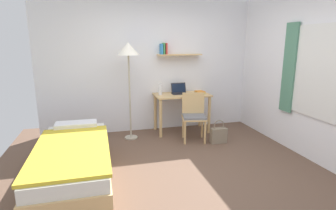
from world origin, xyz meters
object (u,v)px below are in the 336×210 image
at_px(water_bottle, 160,89).
at_px(book_stack, 200,92).
at_px(laptop, 179,91).
at_px(desk, 182,101).
at_px(handbag, 218,135).
at_px(standing_lamp, 128,54).
at_px(desk_chair, 194,115).
at_px(bed, 74,161).

height_order(water_bottle, book_stack, water_bottle).
bearing_deg(water_bottle, laptop, 7.99).
bearing_deg(desk, handbag, -60.21).
bearing_deg(laptop, standing_lamp, -167.50).
height_order(laptop, water_bottle, water_bottle).
relative_size(water_bottle, handbag, 0.54).
xyz_separation_m(water_bottle, book_stack, (0.82, -0.01, -0.09)).
xyz_separation_m(water_bottle, handbag, (0.88, -0.80, -0.73)).
relative_size(desk, water_bottle, 4.72).
distance_m(desk, desk_chair, 0.54).
bearing_deg(water_bottle, desk, -2.49).
distance_m(bed, water_bottle, 2.24).
distance_m(laptop, handbag, 1.19).
relative_size(desk, standing_lamp, 0.61).
relative_size(bed, handbag, 4.86).
relative_size(desk, book_stack, 5.28).
xyz_separation_m(desk_chair, book_stack, (0.32, 0.53, 0.31)).
distance_m(bed, book_stack, 2.84).
distance_m(water_bottle, book_stack, 0.82).
bearing_deg(book_stack, handbag, -85.56).
bearing_deg(bed, desk, 37.25).
bearing_deg(handbag, book_stack, 94.44).
distance_m(desk_chair, water_bottle, 0.83).
xyz_separation_m(standing_lamp, laptop, (1.01, 0.22, -0.74)).
bearing_deg(handbag, laptop, 119.46).
xyz_separation_m(desk, standing_lamp, (-1.04, -0.15, 0.93)).
relative_size(desk, handbag, 2.54).
bearing_deg(standing_lamp, water_bottle, 15.33).
distance_m(standing_lamp, laptop, 1.27).
height_order(standing_lamp, laptop, standing_lamp).
bearing_deg(book_stack, standing_lamp, -173.71).
xyz_separation_m(desk, desk_chair, (0.07, -0.52, -0.15)).
xyz_separation_m(bed, book_stack, (2.35, 1.50, 0.55)).
xyz_separation_m(desk_chair, standing_lamp, (-1.11, 0.37, 1.07)).
bearing_deg(desk, laptop, 115.93).
relative_size(bed, laptop, 6.73).
bearing_deg(desk_chair, handbag, -35.07).
distance_m(bed, handbag, 2.51).
bearing_deg(desk, water_bottle, 177.51).
distance_m(desk, standing_lamp, 1.40).
xyz_separation_m(desk, water_bottle, (-0.43, 0.02, 0.25)).
xyz_separation_m(laptop, water_bottle, (-0.40, -0.06, 0.06)).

